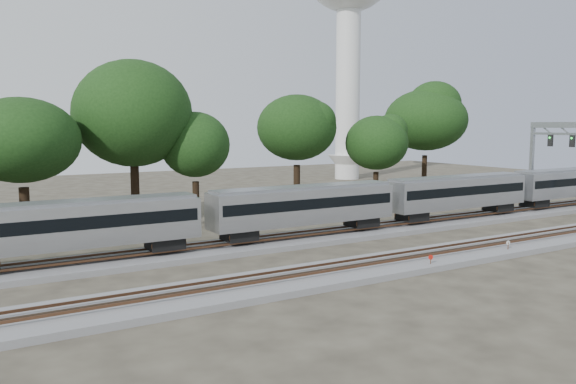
# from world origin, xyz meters

# --- Properties ---
(ground) EXTENTS (160.00, 160.00, 0.00)m
(ground) POSITION_xyz_m (0.00, 0.00, 0.00)
(ground) COLOR #383328
(ground) RESTS_ON ground
(track_far) EXTENTS (160.00, 5.00, 0.73)m
(track_far) POSITION_xyz_m (0.00, 6.00, 0.21)
(track_far) COLOR slate
(track_far) RESTS_ON ground
(track_near) EXTENTS (160.00, 5.00, 0.73)m
(track_near) POSITION_xyz_m (0.00, -4.00, 0.21)
(track_near) COLOR slate
(track_near) RESTS_ON ground
(train) EXTENTS (101.33, 2.88, 4.25)m
(train) POSITION_xyz_m (9.01, 6.00, 3.02)
(train) COLOR #B1B4B9
(train) RESTS_ON ground
(switch_stand_red) EXTENTS (0.30, 0.15, 0.99)m
(switch_stand_red) POSITION_xyz_m (2.46, -5.83, 0.64)
(switch_stand_red) COLOR #512D19
(switch_stand_red) RESTS_ON ground
(switch_stand_white) EXTENTS (0.33, 0.06, 1.05)m
(switch_stand_white) POSITION_xyz_m (10.43, -5.53, 0.67)
(switch_stand_white) COLOR #512D19
(switch_stand_white) RESTS_ON ground
(switch_lever) EXTENTS (0.56, 0.41, 0.30)m
(switch_lever) POSITION_xyz_m (7.95, -5.18, 0.15)
(switch_lever) COLOR #512D19
(switch_lever) RESTS_ON ground
(water_tower) EXTENTS (14.78, 14.78, 40.90)m
(water_tower) POSITION_xyz_m (35.06, 47.57, 30.30)
(water_tower) COLOR silver
(water_tower) RESTS_ON ground
(signal_gantry) EXTENTS (0.67, 7.99, 9.72)m
(signal_gantry) POSITION_xyz_m (33.59, 6.00, 7.08)
(signal_gantry) COLOR gray
(signal_gantry) RESTS_ON ground
(tree_2) EXTENTS (8.32, 8.32, 11.73)m
(tree_2) POSITION_xyz_m (-19.29, 17.40, 8.17)
(tree_2) COLOR black
(tree_2) RESTS_ON ground
(tree_3) EXTENTS (10.60, 10.60, 14.94)m
(tree_3) POSITION_xyz_m (-9.66, 19.99, 10.42)
(tree_3) COLOR black
(tree_3) RESTS_ON ground
(tree_4) EXTENTS (7.68, 7.68, 10.83)m
(tree_4) POSITION_xyz_m (-4.42, 18.08, 7.53)
(tree_4) COLOR black
(tree_4) RESTS_ON ground
(tree_5) EXTENTS (9.24, 9.24, 13.03)m
(tree_5) POSITION_xyz_m (9.30, 22.19, 9.08)
(tree_5) COLOR black
(tree_5) RESTS_ON ground
(tree_6) EXTENTS (7.45, 7.45, 10.51)m
(tree_6) POSITION_xyz_m (18.19, 19.05, 7.31)
(tree_6) COLOR black
(tree_6) RESTS_ON ground
(tree_7) EXTENTS (10.18, 10.18, 14.35)m
(tree_7) POSITION_xyz_m (29.67, 23.03, 10.01)
(tree_7) COLOR black
(tree_7) RESTS_ON ground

